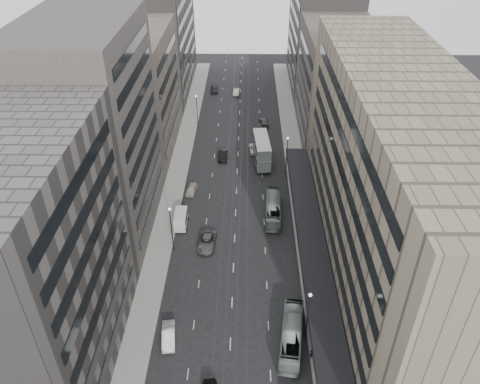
# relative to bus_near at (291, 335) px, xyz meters

# --- Properties ---
(ground) EXTENTS (220.00, 220.00, 0.00)m
(ground) POSITION_rel_bus_near_xyz_m (-7.77, 5.71, -1.48)
(ground) COLOR black
(ground) RESTS_ON ground
(sidewalk_right) EXTENTS (4.00, 125.00, 0.15)m
(sidewalk_right) POSITION_rel_bus_near_xyz_m (4.23, 43.21, -1.41)
(sidewalk_right) COLOR gray
(sidewalk_right) RESTS_ON ground
(sidewalk_left) EXTENTS (4.00, 125.00, 0.15)m
(sidewalk_left) POSITION_rel_bus_near_xyz_m (-19.77, 43.21, -1.41)
(sidewalk_left) COLOR gray
(sidewalk_left) RESTS_ON ground
(department_store) EXTENTS (19.20, 60.00, 30.00)m
(department_store) POSITION_rel_bus_near_xyz_m (13.68, 13.71, 13.46)
(department_store) COLOR gray
(department_store) RESTS_ON ground
(building_right_mid) EXTENTS (15.00, 28.00, 24.00)m
(building_right_mid) POSITION_rel_bus_near_xyz_m (13.73, 57.71, 10.52)
(building_right_mid) COLOR #45403C
(building_right_mid) RESTS_ON ground
(building_right_far) EXTENTS (15.00, 32.00, 28.00)m
(building_right_far) POSITION_rel_bus_near_xyz_m (13.73, 87.71, 12.52)
(building_right_far) COLOR #5B5652
(building_right_far) RESTS_ON ground
(building_left_a) EXTENTS (15.00, 28.00, 30.00)m
(building_left_a) POSITION_rel_bus_near_xyz_m (-29.27, -2.29, 13.52)
(building_left_a) COLOR #5B5652
(building_left_a) RESTS_ON ground
(building_left_b) EXTENTS (15.00, 26.00, 34.00)m
(building_left_b) POSITION_rel_bus_near_xyz_m (-29.27, 24.71, 15.52)
(building_left_b) COLOR #45403C
(building_left_b) RESTS_ON ground
(building_left_c) EXTENTS (15.00, 28.00, 25.00)m
(building_left_c) POSITION_rel_bus_near_xyz_m (-29.27, 51.71, 11.02)
(building_left_c) COLOR #6E6256
(building_left_c) RESTS_ON ground
(building_left_d) EXTENTS (15.00, 38.00, 28.00)m
(building_left_d) POSITION_rel_bus_near_xyz_m (-29.27, 84.71, 12.52)
(building_left_d) COLOR #5B5652
(building_left_d) RESTS_ON ground
(lamp_right_near) EXTENTS (0.44, 0.44, 8.32)m
(lamp_right_near) POSITION_rel_bus_near_xyz_m (1.93, 0.71, 3.72)
(lamp_right_near) COLOR #262628
(lamp_right_near) RESTS_ON ground
(lamp_right_far) EXTENTS (0.44, 0.44, 8.32)m
(lamp_right_far) POSITION_rel_bus_near_xyz_m (1.93, 40.71, 3.72)
(lamp_right_far) COLOR #262628
(lamp_right_far) RESTS_ON ground
(lamp_left_near) EXTENTS (0.44, 0.44, 8.32)m
(lamp_left_near) POSITION_rel_bus_near_xyz_m (-17.47, 17.71, 3.72)
(lamp_left_near) COLOR #262628
(lamp_left_near) RESTS_ON ground
(lamp_left_far) EXTENTS (0.44, 0.44, 8.32)m
(lamp_left_far) POSITION_rel_bus_near_xyz_m (-17.47, 60.71, 3.72)
(lamp_left_far) COLOR #262628
(lamp_left_far) RESTS_ON ground
(bus_near) EXTENTS (3.92, 10.88, 2.96)m
(bus_near) POSITION_rel_bus_near_xyz_m (0.00, 0.00, 0.00)
(bus_near) COLOR gray
(bus_near) RESTS_ON ground
(bus_far) EXTENTS (2.96, 10.74, 2.96)m
(bus_far) POSITION_rel_bus_near_xyz_m (-1.17, 26.99, 0.00)
(bus_far) COLOR #95A198
(bus_far) RESTS_ON ground
(double_decker) EXTENTS (3.78, 10.25, 5.50)m
(double_decker) POSITION_rel_bus_near_xyz_m (-2.82, 45.22, 1.48)
(double_decker) COLOR gray
(double_decker) RESTS_ON ground
(panel_van) EXTENTS (2.25, 4.45, 2.78)m
(panel_van) POSITION_rel_bus_near_xyz_m (-16.97, 23.76, 0.05)
(panel_van) COLOR beige
(panel_van) RESTS_ON ground
(sedan_1) EXTENTS (2.25, 4.88, 1.55)m
(sedan_1) POSITION_rel_bus_near_xyz_m (-15.76, 0.26, -0.71)
(sedan_1) COLOR silver
(sedan_1) RESTS_ON ground
(sedan_2) EXTENTS (2.94, 5.87, 1.60)m
(sedan_2) POSITION_rel_bus_near_xyz_m (-12.21, 18.84, -0.68)
(sedan_2) COLOR #535355
(sedan_2) RESTS_ON ground
(sedan_4) EXTENTS (2.11, 4.29, 1.41)m
(sedan_4) POSITION_rel_bus_near_xyz_m (-16.27, 33.93, -0.78)
(sedan_4) COLOR beige
(sedan_4) RESTS_ON ground
(sedan_5) EXTENTS (1.86, 5.00, 1.63)m
(sedan_5) POSITION_rel_bus_near_xyz_m (-10.84, 46.78, -0.67)
(sedan_5) COLOR black
(sedan_5) RESTS_ON ground
(sedan_6) EXTENTS (2.69, 5.19, 1.40)m
(sedan_6) POSITION_rel_bus_near_xyz_m (-4.20, 50.01, -0.78)
(sedan_6) COLOR white
(sedan_6) RESTS_ON ground
(sedan_7) EXTENTS (2.54, 5.08, 1.42)m
(sedan_7) POSITION_rel_bus_near_xyz_m (-1.88, 62.95, -0.77)
(sedan_7) COLOR #4E4D50
(sedan_7) RESTS_ON ground
(sedan_8) EXTENTS (2.16, 4.89, 1.63)m
(sedan_8) POSITION_rel_bus_near_xyz_m (-14.89, 83.07, -0.67)
(sedan_8) COLOR #252528
(sedan_8) RESTS_ON ground
(sedan_9) EXTENTS (1.77, 4.60, 1.50)m
(sedan_9) POSITION_rel_bus_near_xyz_m (-8.86, 81.46, -0.73)
(sedan_9) COLOR #B1A592
(sedan_9) RESTS_ON ground
(pedestrian) EXTENTS (0.74, 0.55, 1.86)m
(pedestrian) POSITION_rel_bus_near_xyz_m (2.43, -2.29, -0.40)
(pedestrian) COLOR black
(pedestrian) RESTS_ON sidewalk_right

